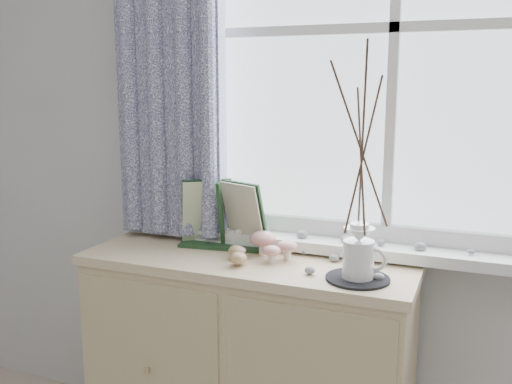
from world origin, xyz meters
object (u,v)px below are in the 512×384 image
(sideboard, at_px, (248,366))
(toadstool_cluster, at_px, (268,244))
(botanical_book, at_px, (219,215))
(twig_pitcher, at_px, (362,146))

(sideboard, bearing_deg, toadstool_cluster, 14.72)
(botanical_book, distance_m, toadstool_cluster, 0.23)
(sideboard, xyz_separation_m, botanical_book, (-0.14, 0.05, 0.56))
(botanical_book, height_order, toadstool_cluster, botanical_book)
(twig_pitcher, bearing_deg, sideboard, -176.53)
(sideboard, distance_m, botanical_book, 0.58)
(twig_pitcher, bearing_deg, toadstool_cluster, 178.12)
(toadstool_cluster, distance_m, twig_pitcher, 0.52)
(toadstool_cluster, xyz_separation_m, twig_pitcher, (0.34, -0.11, 0.38))
(sideboard, xyz_separation_m, toadstool_cluster, (0.07, 0.02, 0.47))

